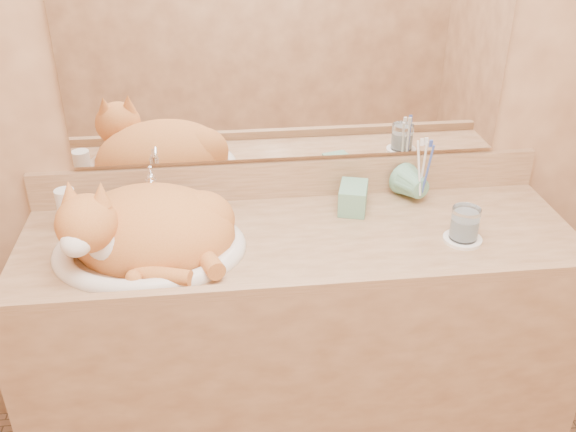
{
  "coord_description": "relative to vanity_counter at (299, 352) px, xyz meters",
  "views": [
    {
      "loc": [
        -0.22,
        -0.83,
        1.8
      ],
      "look_at": [
        -0.04,
        0.7,
        0.94
      ],
      "focal_mm": 40.0,
      "sensor_mm": 36.0,
      "label": 1
    }
  ],
  "objects": [
    {
      "name": "wall_back",
      "position": [
        0.0,
        0.28,
        0.82
      ],
      "size": [
        2.4,
        0.02,
        2.5
      ],
      "primitive_type": "cube",
      "color": "#946443",
      "rests_on": "ground"
    },
    {
      "name": "vanity_counter",
      "position": [
        0.0,
        0.0,
        0.0
      ],
      "size": [
        1.6,
        0.55,
        0.85
      ],
      "primitive_type": null,
      "color": "brown",
      "rests_on": "floor"
    },
    {
      "name": "mirror",
      "position": [
        0.0,
        0.26,
        0.97
      ],
      "size": [
        1.3,
        0.02,
        0.8
      ],
      "primitive_type": "cube",
      "color": "white",
      "rests_on": "wall_back"
    },
    {
      "name": "sink_basin",
      "position": [
        -0.42,
        -0.02,
        0.51
      ],
      "size": [
        0.59,
        0.52,
        0.16
      ],
      "primitive_type": null,
      "rotation": [
        0.0,
        0.0,
        0.19
      ],
      "color": "white",
      "rests_on": "vanity_counter"
    },
    {
      "name": "faucet",
      "position": [
        -0.42,
        0.18,
        0.5
      ],
      "size": [
        0.05,
        0.11,
        0.15
      ],
      "primitive_type": null,
      "rotation": [
        0.0,
        0.0,
        0.11
      ],
      "color": "white",
      "rests_on": "vanity_counter"
    },
    {
      "name": "cat",
      "position": [
        -0.43,
        -0.02,
        0.5
      ],
      "size": [
        0.52,
        0.45,
        0.25
      ],
      "primitive_type": null,
      "rotation": [
        0.0,
        0.0,
        -0.17
      ],
      "color": "#BC652B",
      "rests_on": "sink_basin"
    },
    {
      "name": "soap_dispenser",
      "position": [
        0.17,
        0.09,
        0.52
      ],
      "size": [
        0.1,
        0.1,
        0.18
      ],
      "primitive_type": "imported",
      "rotation": [
        0.0,
        0.0,
        -0.29
      ],
      "color": "#69A888",
      "rests_on": "vanity_counter"
    },
    {
      "name": "toothbrush_cup",
      "position": [
        0.4,
        0.15,
        0.47
      ],
      "size": [
        0.14,
        0.14,
        0.1
      ],
      "primitive_type": "imported",
      "rotation": [
        0.0,
        0.0,
        0.37
      ],
      "color": "#69A888",
      "rests_on": "vanity_counter"
    },
    {
      "name": "toothbrushes",
      "position": [
        0.4,
        0.15,
        0.56
      ],
      "size": [
        0.04,
        0.04,
        0.23
      ],
      "primitive_type": null,
      "color": "white",
      "rests_on": "toothbrush_cup"
    },
    {
      "name": "saucer",
      "position": [
        0.45,
        -0.07,
        0.43
      ],
      "size": [
        0.11,
        0.11,
        0.01
      ],
      "primitive_type": "cylinder",
      "color": "white",
      "rests_on": "vanity_counter"
    },
    {
      "name": "water_glass",
      "position": [
        0.45,
        -0.07,
        0.48
      ],
      "size": [
        0.08,
        0.08,
        0.09
      ],
      "primitive_type": "cylinder",
      "color": "white",
      "rests_on": "saucer"
    },
    {
      "name": "lotion_bottle",
      "position": [
        -0.66,
        0.12,
        0.49
      ],
      "size": [
        0.06,
        0.06,
        0.13
      ],
      "primitive_type": "cylinder",
      "color": "white",
      "rests_on": "vanity_counter"
    }
  ]
}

